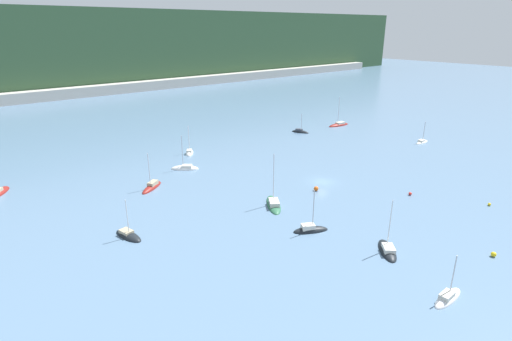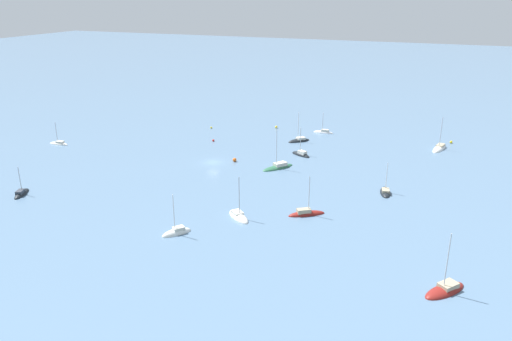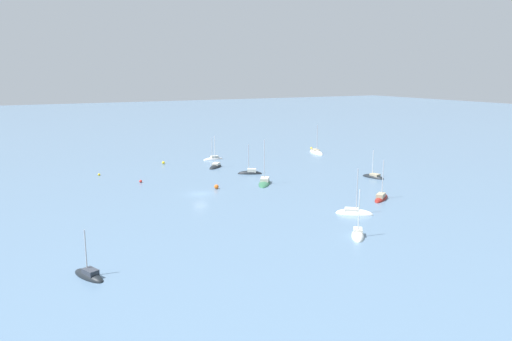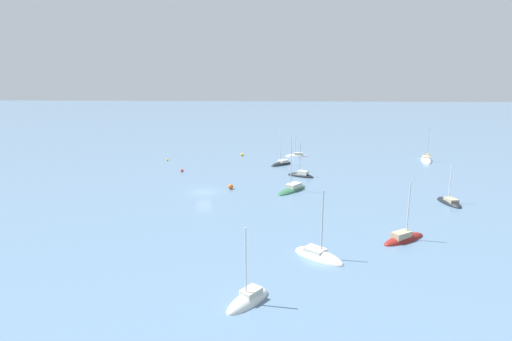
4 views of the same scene
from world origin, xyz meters
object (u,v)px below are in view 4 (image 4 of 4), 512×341
sailboat_6 (318,257)px  sailboat_11 (426,161)px  sailboat_12 (248,301)px  mooring_buoy_3 (428,155)px  sailboat_7 (449,203)px  mooring_buoy_0 (167,160)px  mooring_buoy_2 (182,170)px  mooring_buoy_4 (231,187)px  sailboat_1 (281,164)px  sailboat_4 (292,190)px  mooring_buoy_1 (242,155)px  sailboat_10 (301,176)px  sailboat_5 (297,156)px  sailboat_3 (404,239)px

sailboat_6 → sailboat_11: (-29.98, -54.84, 0.00)m
sailboat_12 → mooring_buoy_3: (-39.25, -70.36, 0.25)m
sailboat_6 → sailboat_7: sailboat_6 is taller
sailboat_12 → mooring_buoy_0: bearing=-121.4°
sailboat_12 → mooring_buoy_2: sailboat_12 is taller
sailboat_6 → mooring_buoy_3: size_ratio=12.36×
sailboat_6 → mooring_buoy_0: size_ratio=16.37×
sailboat_7 → sailboat_12: size_ratio=0.87×
mooring_buoy_4 → sailboat_11: bearing=-146.9°
sailboat_1 → sailboat_6: 48.23m
sailboat_4 → sailboat_1: bearing=-140.7°
sailboat_4 → mooring_buoy_3: sailboat_4 is taller
sailboat_11 → mooring_buoy_1: sailboat_11 is taller
mooring_buoy_1 → mooring_buoy_4: mooring_buoy_4 is taller
sailboat_6 → sailboat_10: bearing=130.3°
mooring_buoy_1 → mooring_buoy_3: bearing=-176.4°
sailboat_12 → mooring_buoy_2: bearing=-123.2°
sailboat_5 → mooring_buoy_0: size_ratio=12.07×
sailboat_1 → sailboat_6: (-4.19, 48.05, -0.04)m
mooring_buoy_4 → sailboat_12: bearing=99.7°
sailboat_10 → sailboat_12: sailboat_12 is taller
sailboat_5 → sailboat_10: (-0.16, 21.27, 0.02)m
sailboat_10 → sailboat_11: bearing=-121.8°
sailboat_11 → sailboat_12: size_ratio=1.16×
sailboat_1 → sailboat_3: sailboat_1 is taller
sailboat_10 → mooring_buoy_4: 16.33m
mooring_buoy_0 → mooring_buoy_3: mooring_buoy_3 is taller
sailboat_5 → mooring_buoy_2: size_ratio=10.56×
mooring_buoy_0 → mooring_buoy_2: (-6.40, 11.39, 0.04)m
sailboat_10 → mooring_buoy_3: size_ratio=10.87×
sailboat_6 → mooring_buoy_0: 59.73m
sailboat_4 → mooring_buoy_4: sailboat_4 is taller
sailboat_4 → sailboat_10: sailboat_4 is taller
sailboat_10 → mooring_buoy_4: bearing=66.9°
mooring_buoy_3 → sailboat_7: bearing=75.2°
sailboat_5 → mooring_buoy_1: sailboat_5 is taller
sailboat_10 → sailboat_12: 46.92m
sailboat_12 → mooring_buoy_3: sailboat_12 is taller
sailboat_11 → mooring_buoy_0: bearing=-73.5°
mooring_buoy_4 → sailboat_4: bearing=178.4°
sailboat_4 → mooring_buoy_2: (22.55, -12.98, 0.15)m
sailboat_6 → mooring_buoy_1: bearing=143.6°
sailboat_4 → sailboat_6: size_ratio=1.17×
sailboat_3 → sailboat_12: (17.31, 14.78, -0.03)m
sailboat_10 → sailboat_12: (6.49, 46.46, -0.03)m
sailboat_5 → mooring_buoy_3: sailboat_5 is taller
sailboat_5 → sailboat_1: bearing=69.2°
sailboat_5 → sailboat_11: (-30.43, 3.55, -0.03)m
sailboat_6 → sailboat_7: 30.19m
sailboat_12 → mooring_buoy_0: (24.44, -60.26, 0.16)m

